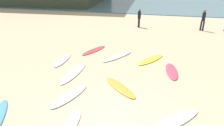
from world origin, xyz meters
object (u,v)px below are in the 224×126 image
(surfboard_2, at_px, (174,121))
(surfboard_5, at_px, (74,73))
(surfboard_4, at_px, (120,87))
(beachgoer_far, at_px, (139,17))
(surfboard_0, at_px, (94,50))
(surfboard_8, at_px, (172,71))
(surfboard_9, at_px, (118,56))
(beachgoer_mid, at_px, (203,19))
(surfboard_7, at_px, (151,59))
(surfboard_10, at_px, (63,60))
(surfboard_1, at_px, (70,96))

(surfboard_2, relative_size, surfboard_5, 0.98)
(surfboard_4, distance_m, beachgoer_far, 11.02)
(surfboard_0, bearing_deg, surfboard_8, -178.98)
(surfboard_0, height_order, surfboard_2, surfboard_2)
(surfboard_8, relative_size, surfboard_9, 0.80)
(beachgoer_far, bearing_deg, beachgoer_mid, 98.16)
(surfboard_7, distance_m, surfboard_8, 1.70)
(surfboard_10, xyz_separation_m, beachgoer_mid, (8.86, 8.85, 0.96))
(surfboard_1, distance_m, surfboard_7, 5.45)
(surfboard_2, height_order, surfboard_10, surfboard_10)
(surfboard_9, distance_m, beachgoer_far, 7.59)
(surfboard_9, xyz_separation_m, beachgoer_mid, (5.89, 7.58, 0.96))
(surfboard_8, relative_size, surfboard_10, 0.97)
(surfboard_1, height_order, surfboard_9, surfboard_9)
(surfboard_4, bearing_deg, beachgoer_far, -133.79)
(surfboard_4, height_order, beachgoer_mid, beachgoer_mid)
(surfboard_5, bearing_deg, surfboard_1, -66.91)
(surfboard_0, height_order, beachgoer_far, beachgoer_far)
(surfboard_4, distance_m, surfboard_7, 3.62)
(beachgoer_mid, bearing_deg, surfboard_0, -112.57)
(surfboard_9, relative_size, surfboard_10, 1.21)
(surfboard_2, bearing_deg, surfboard_5, -163.29)
(surfboard_7, bearing_deg, surfboard_2, -45.61)
(surfboard_2, distance_m, surfboard_5, 5.37)
(surfboard_7, bearing_deg, beachgoer_far, 134.54)
(surfboard_5, height_order, beachgoer_far, beachgoer_far)
(beachgoer_far, bearing_deg, surfboard_7, 19.16)
(surfboard_7, xyz_separation_m, surfboard_10, (-4.93, -1.25, 0.01))
(surfboard_8, distance_m, beachgoer_mid, 9.36)
(beachgoer_mid, distance_m, beachgoer_far, 5.48)
(surfboard_4, height_order, surfboard_8, surfboard_8)
(surfboard_4, relative_size, surfboard_10, 1.04)
(surfboard_1, distance_m, surfboard_10, 3.82)
(surfboard_8, height_order, beachgoer_mid, beachgoer_mid)
(surfboard_2, bearing_deg, surfboard_10, -168.02)
(surfboard_1, bearing_deg, surfboard_5, -52.18)
(surfboard_8, relative_size, beachgoer_far, 1.15)
(surfboard_9, relative_size, beachgoer_mid, 1.34)
(surfboard_10, xyz_separation_m, beachgoer_far, (3.38, 8.79, 0.88))
(surfboard_0, bearing_deg, beachgoer_mid, -114.41)
(beachgoer_mid, bearing_deg, surfboard_5, -101.57)
(surfboard_1, relative_size, surfboard_10, 1.02)
(surfboard_5, distance_m, surfboard_9, 3.13)
(surfboard_2, height_order, surfboard_4, surfboard_4)
(surfboard_2, relative_size, surfboard_4, 1.17)
(surfboard_4, relative_size, beachgoer_far, 1.24)
(surfboard_7, height_order, surfboard_10, surfboard_10)
(surfboard_1, relative_size, surfboard_8, 1.06)
(surfboard_0, xyz_separation_m, surfboard_9, (1.71, -0.66, 0.01))
(surfboard_8, bearing_deg, surfboard_4, 38.53)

